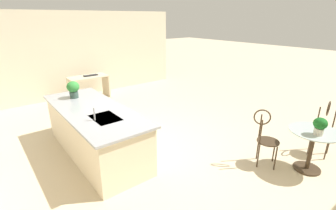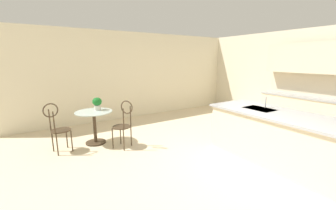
# 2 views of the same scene
# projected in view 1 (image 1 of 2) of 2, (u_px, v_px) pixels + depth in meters

# --- Properties ---
(ground_plane) EXTENTS (40.00, 40.00, 0.00)m
(ground_plane) POSITION_uv_depth(u_px,v_px,m) (142.00, 145.00, 5.09)
(ground_plane) COLOR beige
(wall_right) EXTENTS (0.12, 7.80, 2.70)m
(wall_right) POSITION_uv_depth(u_px,v_px,m) (68.00, 56.00, 7.78)
(wall_right) COLOR beige
(wall_right) RESTS_ON ground
(kitchen_island) EXTENTS (2.80, 1.06, 0.92)m
(kitchen_island) POSITION_uv_depth(u_px,v_px,m) (95.00, 131.00, 4.66)
(kitchen_island) COLOR beige
(kitchen_island) RESTS_ON ground
(bistro_table) EXTENTS (0.80, 0.80, 0.74)m
(bistro_table) POSITION_uv_depth(u_px,v_px,m) (311.00, 147.00, 4.13)
(bistro_table) COLOR #3D2D1E
(bistro_table) RESTS_ON ground
(chair_near_window) EXTENTS (0.53, 0.53, 1.04)m
(chair_near_window) POSITION_uv_depth(u_px,v_px,m) (265.00, 135.00, 4.26)
(chair_near_window) COLOR #3D2D1E
(chair_near_window) RESTS_ON ground
(chair_by_island) EXTENTS (0.45, 0.51, 1.04)m
(chair_by_island) POSITION_uv_depth(u_px,v_px,m) (324.00, 126.00, 4.61)
(chair_by_island) COLOR #3D2D1E
(chair_by_island) RESTS_ON ground
(sink_faucet) EXTENTS (0.02, 0.02, 0.22)m
(sink_faucet) POSITION_uv_depth(u_px,v_px,m) (94.00, 114.00, 3.96)
(sink_faucet) COLOR #B2B5BA
(sink_faucet) RESTS_ON kitchen_island
(writing_desk) EXTENTS (0.60, 1.20, 0.74)m
(writing_desk) POSITION_uv_depth(u_px,v_px,m) (89.00, 83.00, 7.81)
(writing_desk) COLOR beige
(writing_desk) RESTS_ON ground
(keyboard) EXTENTS (0.16, 0.44, 0.03)m
(keyboard) POSITION_uv_depth(u_px,v_px,m) (91.00, 75.00, 7.80)
(keyboard) COLOR black
(keyboard) RESTS_ON writing_desk
(potted_plant_on_table) EXTENTS (0.21, 0.21, 0.29)m
(potted_plant_on_table) POSITION_uv_depth(u_px,v_px,m) (320.00, 125.00, 3.85)
(potted_plant_on_table) COLOR beige
(potted_plant_on_table) RESTS_ON bistro_table
(potted_plant_counter_far) EXTENTS (0.25, 0.25, 0.35)m
(potted_plant_counter_far) POSITION_uv_depth(u_px,v_px,m) (73.00, 88.00, 5.04)
(potted_plant_counter_far) COLOR #385147
(potted_plant_counter_far) RESTS_ON kitchen_island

